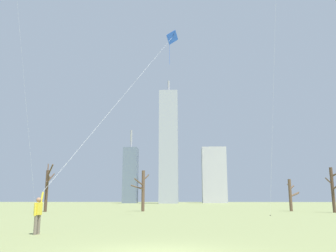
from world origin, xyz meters
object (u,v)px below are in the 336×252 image
(distant_kite_high_overhead_orange, at_px, (18,14))
(bare_tree_far_right_edge, at_px, (47,187))
(bare_tree_rightmost, at_px, (143,190))
(bare_tree_left_of_center, at_px, (333,188))
(bare_tree_center, at_px, (291,194))
(distant_kite_drifting_right_pink, at_px, (276,9))
(kite_flyer_foreground_right_blue, at_px, (92,143))

(distant_kite_high_overhead_orange, bearing_deg, bare_tree_far_right_edge, 75.67)
(bare_tree_far_right_edge, height_order, bare_tree_rightmost, bare_tree_far_right_edge)
(bare_tree_far_right_edge, bearing_deg, bare_tree_left_of_center, -1.75)
(distant_kite_high_overhead_orange, height_order, bare_tree_rightmost, distant_kite_high_overhead_orange)
(bare_tree_far_right_edge, bearing_deg, bare_tree_center, 7.13)
(distant_kite_drifting_right_pink, bearing_deg, distant_kite_high_overhead_orange, 173.45)
(bare_tree_far_right_edge, bearing_deg, distant_kite_drifting_right_pink, -21.72)
(distant_kite_high_overhead_orange, height_order, bare_tree_far_right_edge, distant_kite_high_overhead_orange)
(kite_flyer_foreground_right_blue, height_order, distant_kite_high_overhead_orange, distant_kite_high_overhead_orange)
(kite_flyer_foreground_right_blue, bearing_deg, bare_tree_rightmost, 91.28)
(distant_kite_drifting_right_pink, relative_size, bare_tree_left_of_center, 4.81)
(bare_tree_left_of_center, distance_m, bare_tree_center, 6.19)
(bare_tree_rightmost, bearing_deg, distant_kite_high_overhead_orange, -145.01)
(bare_tree_far_right_edge, bearing_deg, bare_tree_rightmost, 10.53)
(distant_kite_drifting_right_pink, relative_size, bare_tree_rightmost, 4.81)
(bare_tree_center, bearing_deg, bare_tree_rightmost, -174.97)
(distant_kite_drifting_right_pink, height_order, bare_tree_left_of_center, distant_kite_drifting_right_pink)
(bare_tree_center, bearing_deg, bare_tree_far_right_edge, -172.87)
(kite_flyer_foreground_right_blue, height_order, bare_tree_far_right_edge, kite_flyer_foreground_right_blue)
(bare_tree_far_right_edge, xyz_separation_m, bare_tree_left_of_center, (35.06, -1.07, -0.26))
(bare_tree_left_of_center, bearing_deg, distant_kite_high_overhead_orange, -170.17)
(kite_flyer_foreground_right_blue, relative_size, bare_tree_far_right_edge, 2.74)
(bare_tree_rightmost, relative_size, bare_tree_center, 1.27)
(distant_kite_high_overhead_orange, xyz_separation_m, bare_tree_rightmost, (13.85, 9.70, -20.28))
(bare_tree_left_of_center, bearing_deg, kite_flyer_foreground_right_blue, -133.01)
(bare_tree_center, bearing_deg, distant_kite_drifting_right_pink, -106.38)
(kite_flyer_foreground_right_blue, bearing_deg, bare_tree_left_of_center, 46.99)
(kite_flyer_foreground_right_blue, distance_m, distant_kite_drifting_right_pink, 26.01)
(bare_tree_far_right_edge, height_order, bare_tree_left_of_center, bare_tree_far_right_edge)
(distant_kite_high_overhead_orange, bearing_deg, bare_tree_rightmost, 34.99)
(distant_kite_drifting_right_pink, bearing_deg, bare_tree_center, 73.62)
(kite_flyer_foreground_right_blue, bearing_deg, bare_tree_center, 56.99)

